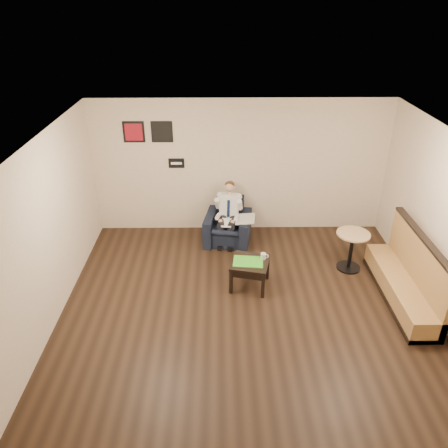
{
  "coord_description": "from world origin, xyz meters",
  "views": [
    {
      "loc": [
        -0.44,
        -5.39,
        4.61
      ],
      "look_at": [
        -0.36,
        1.2,
        1.05
      ],
      "focal_mm": 35.0,
      "sensor_mm": 36.0,
      "label": 1
    }
  ],
  "objects_px": {
    "seated_man": "(227,218)",
    "coffee_mug": "(263,256)",
    "side_table": "(250,274)",
    "armchair": "(228,222)",
    "smartphone": "(255,256)",
    "banquette": "(405,270)",
    "cafe_table": "(351,251)",
    "green_folder": "(248,262)"
  },
  "relations": [
    {
      "from": "armchair",
      "to": "smartphone",
      "type": "height_order",
      "value": "armchair"
    },
    {
      "from": "coffee_mug",
      "to": "banquette",
      "type": "relative_size",
      "value": 0.05
    },
    {
      "from": "armchair",
      "to": "cafe_table",
      "type": "distance_m",
      "value": 2.47
    },
    {
      "from": "banquette",
      "to": "cafe_table",
      "type": "bearing_deg",
      "value": 124.2
    },
    {
      "from": "banquette",
      "to": "smartphone",
      "type": "bearing_deg",
      "value": 167.39
    },
    {
      "from": "smartphone",
      "to": "side_table",
      "type": "bearing_deg",
      "value": -97.35
    },
    {
      "from": "banquette",
      "to": "cafe_table",
      "type": "height_order",
      "value": "banquette"
    },
    {
      "from": "cafe_table",
      "to": "side_table",
      "type": "bearing_deg",
      "value": -164.37
    },
    {
      "from": "green_folder",
      "to": "cafe_table",
      "type": "bearing_deg",
      "value": 15.72
    },
    {
      "from": "armchair",
      "to": "banquette",
      "type": "height_order",
      "value": "banquette"
    },
    {
      "from": "armchair",
      "to": "seated_man",
      "type": "relative_size",
      "value": 0.75
    },
    {
      "from": "cafe_table",
      "to": "smartphone",
      "type": "bearing_deg",
      "value": -168.43
    },
    {
      "from": "side_table",
      "to": "coffee_mug",
      "type": "bearing_deg",
      "value": 20.11
    },
    {
      "from": "side_table",
      "to": "smartphone",
      "type": "distance_m",
      "value": 0.32
    },
    {
      "from": "side_table",
      "to": "cafe_table",
      "type": "bearing_deg",
      "value": 15.63
    },
    {
      "from": "smartphone",
      "to": "banquette",
      "type": "distance_m",
      "value": 2.47
    },
    {
      "from": "seated_man",
      "to": "coffee_mug",
      "type": "height_order",
      "value": "seated_man"
    },
    {
      "from": "green_folder",
      "to": "armchair",
      "type": "bearing_deg",
      "value": 101.21
    },
    {
      "from": "armchair",
      "to": "coffee_mug",
      "type": "height_order",
      "value": "armchair"
    },
    {
      "from": "seated_man",
      "to": "side_table",
      "type": "relative_size",
      "value": 1.92
    },
    {
      "from": "green_folder",
      "to": "coffee_mug",
      "type": "xyz_separation_m",
      "value": [
        0.27,
        0.1,
        0.05
      ]
    },
    {
      "from": "armchair",
      "to": "coffee_mug",
      "type": "relative_size",
      "value": 8.38
    },
    {
      "from": "green_folder",
      "to": "banquette",
      "type": "distance_m",
      "value": 2.57
    },
    {
      "from": "armchair",
      "to": "smartphone",
      "type": "bearing_deg",
      "value": -63.0
    },
    {
      "from": "armchair",
      "to": "side_table",
      "type": "xyz_separation_m",
      "value": [
        0.35,
        -1.57,
        -0.18
      ]
    },
    {
      "from": "armchair",
      "to": "banquette",
      "type": "relative_size",
      "value": 0.4
    },
    {
      "from": "side_table",
      "to": "green_folder",
      "type": "relative_size",
      "value": 1.22
    },
    {
      "from": "coffee_mug",
      "to": "armchair",
      "type": "bearing_deg",
      "value": 111.34
    },
    {
      "from": "seated_man",
      "to": "cafe_table",
      "type": "relative_size",
      "value": 1.58
    },
    {
      "from": "seated_man",
      "to": "coffee_mug",
      "type": "xyz_separation_m",
      "value": [
        0.6,
        -1.37,
        -0.03
      ]
    },
    {
      "from": "armchair",
      "to": "side_table",
      "type": "distance_m",
      "value": 1.61
    },
    {
      "from": "armchair",
      "to": "smartphone",
      "type": "xyz_separation_m",
      "value": [
        0.45,
        -1.4,
        0.08
      ]
    },
    {
      "from": "armchair",
      "to": "banquette",
      "type": "xyz_separation_m",
      "value": [
        2.85,
        -1.94,
        0.14
      ]
    },
    {
      "from": "armchair",
      "to": "green_folder",
      "type": "distance_m",
      "value": 1.61
    },
    {
      "from": "seated_man",
      "to": "side_table",
      "type": "xyz_separation_m",
      "value": [
        0.37,
        -1.45,
        -0.34
      ]
    },
    {
      "from": "side_table",
      "to": "green_folder",
      "type": "height_order",
      "value": "green_folder"
    },
    {
      "from": "armchair",
      "to": "seated_man",
      "type": "xyz_separation_m",
      "value": [
        -0.02,
        -0.11,
        0.16
      ]
    },
    {
      "from": "side_table",
      "to": "banquette",
      "type": "xyz_separation_m",
      "value": [
        2.5,
        -0.38,
        0.32
      ]
    },
    {
      "from": "seated_man",
      "to": "green_folder",
      "type": "height_order",
      "value": "seated_man"
    },
    {
      "from": "armchair",
      "to": "green_folder",
      "type": "bearing_deg",
      "value": -69.48
    },
    {
      "from": "coffee_mug",
      "to": "cafe_table",
      "type": "xyz_separation_m",
      "value": [
        1.66,
        0.44,
        -0.18
      ]
    },
    {
      "from": "green_folder",
      "to": "banquette",
      "type": "xyz_separation_m",
      "value": [
        2.54,
        -0.36,
        0.06
      ]
    }
  ]
}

